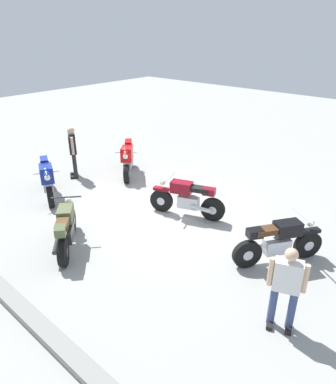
# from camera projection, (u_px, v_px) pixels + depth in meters

# --- Properties ---
(ground_plane) EXTENTS (40.00, 40.00, 0.00)m
(ground_plane) POSITION_uv_depth(u_px,v_px,m) (164.00, 209.00, 9.91)
(ground_plane) COLOR #9E9E99
(curb_edge) EXTENTS (14.00, 0.30, 0.15)m
(curb_edge) POSITION_uv_depth(u_px,v_px,m) (4.00, 291.00, 6.76)
(curb_edge) COLOR gray
(curb_edge) RESTS_ON ground
(motorcycle_maroon_cruiser) EXTENTS (2.00, 0.92, 1.09)m
(motorcycle_maroon_cruiser) POSITION_uv_depth(u_px,v_px,m) (187.00, 198.00, 9.38)
(motorcycle_maroon_cruiser) COLOR black
(motorcycle_maroon_cruiser) RESTS_ON ground
(motorcycle_black_cruiser) EXTENTS (1.28, 1.79, 1.09)m
(motorcycle_black_cruiser) POSITION_uv_depth(u_px,v_px,m) (278.00, 241.00, 7.51)
(motorcycle_black_cruiser) COLOR black
(motorcycle_black_cruiser) RESTS_ON ground
(motorcycle_red_sportbike) EXTENTS (1.47, 1.56, 1.14)m
(motorcycle_red_sportbike) POSITION_uv_depth(u_px,v_px,m) (128.00, 158.00, 11.97)
(motorcycle_red_sportbike) COLOR black
(motorcycle_red_sportbike) RESTS_ON ground
(motorcycle_olive_vintage) EXTENTS (1.56, 1.41, 1.07)m
(motorcycle_olive_vintage) POSITION_uv_depth(u_px,v_px,m) (66.00, 229.00, 8.04)
(motorcycle_olive_vintage) COLOR black
(motorcycle_olive_vintage) RESTS_ON ground
(motorcycle_blue_sportbike) EXTENTS (1.82, 1.09, 1.14)m
(motorcycle_blue_sportbike) POSITION_uv_depth(u_px,v_px,m) (47.00, 179.00, 10.38)
(motorcycle_blue_sportbike) COLOR black
(motorcycle_blue_sportbike) RESTS_ON ground
(person_in_white_shirt) EXTENTS (0.61, 0.44, 1.58)m
(person_in_white_shirt) POSITION_uv_depth(u_px,v_px,m) (286.00, 285.00, 5.72)
(person_in_white_shirt) COLOR #384772
(person_in_white_shirt) RESTS_ON ground
(person_in_black_shirt) EXTENTS (0.60, 0.50, 1.72)m
(person_in_black_shirt) POSITION_uv_depth(u_px,v_px,m) (73.00, 149.00, 11.66)
(person_in_black_shirt) COLOR #262628
(person_in_black_shirt) RESTS_ON ground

